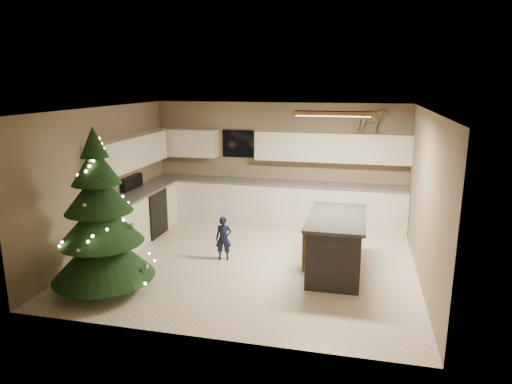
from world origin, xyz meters
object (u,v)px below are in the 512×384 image
island (336,244)px  toddler (224,238)px  bar_stool (312,239)px  rocking_horse (371,121)px  christmas_tree (101,226)px

island → toddler: (-1.92, 0.11, -0.10)m
bar_stool → rocking_horse: (0.87, 2.44, 1.74)m
christmas_tree → toddler: (1.36, 1.57, -0.62)m
christmas_tree → toddler: 2.17m
island → bar_stool: bearing=176.0°
toddler → bar_stool: bearing=-16.1°
christmas_tree → bar_stool: bearing=27.1°
bar_stool → rocking_horse: rocking_horse is taller
island → toddler: size_ratio=2.22×
toddler → rocking_horse: 3.86m
rocking_horse → christmas_tree: bearing=120.4°
bar_stool → toddler: size_ratio=0.90×
christmas_tree → toddler: bearing=49.0°
island → christmas_tree: size_ratio=0.70×
island → rocking_horse: (0.48, 2.47, 1.78)m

